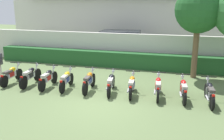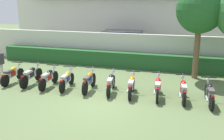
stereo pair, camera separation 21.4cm
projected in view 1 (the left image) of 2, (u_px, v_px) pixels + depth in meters
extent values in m
plane|color=#607547|center=(99.00, 105.00, 9.95)|extent=(60.00, 60.00, 0.00)
cube|color=silver|center=(153.00, 0.00, 21.93)|extent=(23.10, 6.00, 8.04)
cube|color=silver|center=(135.00, 50.00, 15.96)|extent=(21.95, 0.30, 1.97)
cube|color=#235628|center=(132.00, 60.00, 15.44)|extent=(17.56, 0.70, 0.93)
cube|color=#9EA3A8|center=(123.00, 47.00, 18.35)|extent=(4.63, 2.18, 1.00)
cube|color=#2D333D|center=(120.00, 35.00, 18.18)|extent=(2.82, 1.90, 0.65)
cylinder|color=black|center=(146.00, 51.00, 19.01)|extent=(0.69, 0.27, 0.68)
cylinder|color=black|center=(144.00, 56.00, 17.26)|extent=(0.69, 0.27, 0.68)
cylinder|color=black|center=(105.00, 50.00, 19.64)|extent=(0.69, 0.27, 0.68)
cylinder|color=black|center=(98.00, 54.00, 17.89)|extent=(0.69, 0.27, 0.68)
cylinder|color=brown|center=(195.00, 52.00, 13.30)|extent=(0.29, 0.29, 2.66)
sphere|color=#235B28|center=(199.00, 10.00, 12.76)|extent=(2.32, 2.32, 2.32)
cylinder|color=black|center=(19.00, 74.00, 13.16)|extent=(0.13, 0.58, 0.58)
cylinder|color=black|center=(4.00, 81.00, 11.96)|extent=(0.13, 0.58, 0.58)
cube|color=silver|center=(11.00, 75.00, 12.47)|extent=(0.24, 0.61, 0.22)
ellipsoid|color=yellow|center=(12.00, 69.00, 12.58)|extent=(0.25, 0.45, 0.22)
cube|color=#4C4742|center=(8.00, 72.00, 12.20)|extent=(0.24, 0.53, 0.10)
cube|color=red|center=(2.00, 76.00, 11.80)|extent=(0.11, 0.09, 0.08)
cylinder|color=silver|center=(17.00, 69.00, 12.99)|extent=(0.07, 0.23, 0.65)
cylinder|color=black|center=(16.00, 63.00, 12.82)|extent=(0.60, 0.08, 0.04)
sphere|color=silver|center=(18.00, 65.00, 13.05)|extent=(0.14, 0.14, 0.14)
cylinder|color=silver|center=(6.00, 79.00, 12.30)|extent=(0.11, 0.55, 0.07)
cube|color=#A51414|center=(10.00, 74.00, 12.41)|extent=(0.27, 0.38, 0.20)
cylinder|color=black|center=(38.00, 75.00, 12.97)|extent=(0.13, 0.63, 0.63)
cylinder|color=black|center=(23.00, 83.00, 11.71)|extent=(0.13, 0.63, 0.63)
cube|color=silver|center=(30.00, 76.00, 12.25)|extent=(0.24, 0.61, 0.22)
ellipsoid|color=black|center=(31.00, 70.00, 12.36)|extent=(0.25, 0.45, 0.22)
cube|color=beige|center=(27.00, 73.00, 11.98)|extent=(0.24, 0.53, 0.10)
cube|color=red|center=(22.00, 77.00, 11.54)|extent=(0.11, 0.09, 0.08)
cylinder|color=silver|center=(36.00, 69.00, 12.81)|extent=(0.07, 0.23, 0.65)
cylinder|color=black|center=(35.00, 63.00, 12.64)|extent=(0.60, 0.08, 0.04)
sphere|color=silver|center=(37.00, 65.00, 12.87)|extent=(0.14, 0.14, 0.14)
cylinder|color=silver|center=(25.00, 80.00, 12.08)|extent=(0.11, 0.55, 0.07)
cube|color=black|center=(29.00, 75.00, 12.19)|extent=(0.27, 0.38, 0.20)
cylinder|color=black|center=(54.00, 77.00, 12.60)|extent=(0.13, 0.59, 0.58)
cylinder|color=black|center=(42.00, 85.00, 11.38)|extent=(0.13, 0.59, 0.58)
cube|color=silver|center=(48.00, 78.00, 11.91)|extent=(0.24, 0.61, 0.22)
ellipsoid|color=black|center=(49.00, 73.00, 12.01)|extent=(0.25, 0.45, 0.22)
cube|color=beige|center=(45.00, 75.00, 11.64)|extent=(0.24, 0.53, 0.10)
cube|color=red|center=(40.00, 80.00, 11.22)|extent=(0.11, 0.09, 0.08)
cylinder|color=silver|center=(53.00, 71.00, 12.43)|extent=(0.07, 0.23, 0.65)
cylinder|color=black|center=(52.00, 65.00, 12.27)|extent=(0.60, 0.08, 0.04)
sphere|color=silver|center=(54.00, 67.00, 12.49)|extent=(0.14, 0.14, 0.14)
cylinder|color=silver|center=(43.00, 82.00, 11.73)|extent=(0.11, 0.55, 0.07)
cube|color=#A51414|center=(47.00, 78.00, 11.85)|extent=(0.27, 0.38, 0.20)
cylinder|color=black|center=(71.00, 79.00, 12.36)|extent=(0.16, 0.57, 0.57)
cylinder|color=black|center=(62.00, 87.00, 11.20)|extent=(0.16, 0.57, 0.57)
cube|color=silver|center=(66.00, 80.00, 11.69)|extent=(0.27, 0.62, 0.22)
ellipsoid|color=yellow|center=(67.00, 74.00, 11.80)|extent=(0.27, 0.46, 0.22)
cube|color=#B2ADA3|center=(64.00, 77.00, 11.42)|extent=(0.26, 0.54, 0.10)
cube|color=red|center=(61.00, 81.00, 11.03)|extent=(0.11, 0.09, 0.08)
cylinder|color=silver|center=(70.00, 73.00, 12.19)|extent=(0.08, 0.23, 0.65)
cylinder|color=black|center=(69.00, 67.00, 12.02)|extent=(0.60, 0.11, 0.04)
sphere|color=silver|center=(71.00, 69.00, 12.25)|extent=(0.14, 0.14, 0.14)
cylinder|color=silver|center=(62.00, 84.00, 11.50)|extent=(0.14, 0.55, 0.07)
cube|color=navy|center=(66.00, 79.00, 11.63)|extent=(0.28, 0.39, 0.20)
cylinder|color=black|center=(93.00, 80.00, 12.10)|extent=(0.15, 0.63, 0.62)
cylinder|color=black|center=(85.00, 88.00, 10.93)|extent=(0.15, 0.63, 0.62)
cube|color=silver|center=(89.00, 81.00, 11.43)|extent=(0.25, 0.62, 0.22)
ellipsoid|color=orange|center=(90.00, 75.00, 11.53)|extent=(0.26, 0.46, 0.22)
cube|color=#4C4742|center=(87.00, 78.00, 11.16)|extent=(0.25, 0.54, 0.10)
cube|color=red|center=(84.00, 83.00, 10.76)|extent=(0.11, 0.09, 0.08)
cylinder|color=silver|center=(92.00, 74.00, 11.94)|extent=(0.07, 0.23, 0.65)
cylinder|color=black|center=(91.00, 68.00, 11.77)|extent=(0.60, 0.09, 0.04)
sphere|color=silver|center=(93.00, 70.00, 11.99)|extent=(0.14, 0.14, 0.14)
cylinder|color=silver|center=(85.00, 85.00, 11.25)|extent=(0.12, 0.55, 0.07)
cube|color=navy|center=(88.00, 80.00, 11.37)|extent=(0.27, 0.38, 0.20)
cylinder|color=black|center=(113.00, 82.00, 11.95)|extent=(0.18, 0.59, 0.58)
cylinder|color=black|center=(109.00, 91.00, 10.67)|extent=(0.18, 0.59, 0.58)
cube|color=silver|center=(111.00, 83.00, 11.22)|extent=(0.29, 0.62, 0.22)
ellipsoid|color=black|center=(111.00, 77.00, 11.33)|extent=(0.28, 0.47, 0.22)
cube|color=beige|center=(110.00, 80.00, 10.95)|extent=(0.28, 0.54, 0.10)
cube|color=red|center=(108.00, 85.00, 10.50)|extent=(0.11, 0.09, 0.08)
cylinder|color=silver|center=(113.00, 75.00, 11.78)|extent=(0.08, 0.23, 0.65)
cylinder|color=black|center=(113.00, 69.00, 11.61)|extent=(0.60, 0.13, 0.04)
sphere|color=silver|center=(113.00, 71.00, 11.84)|extent=(0.14, 0.14, 0.14)
cylinder|color=silver|center=(107.00, 88.00, 11.03)|extent=(0.15, 0.55, 0.07)
cube|color=black|center=(111.00, 82.00, 11.16)|extent=(0.29, 0.39, 0.20)
cylinder|color=black|center=(133.00, 84.00, 11.55)|extent=(0.16, 0.60, 0.59)
cylinder|color=black|center=(130.00, 93.00, 10.40)|extent=(0.16, 0.60, 0.59)
cube|color=silver|center=(132.00, 85.00, 10.89)|extent=(0.27, 0.62, 0.22)
ellipsoid|color=orange|center=(132.00, 79.00, 10.99)|extent=(0.27, 0.46, 0.22)
cube|color=beige|center=(131.00, 82.00, 10.62)|extent=(0.26, 0.54, 0.10)
cube|color=red|center=(130.00, 87.00, 10.23)|extent=(0.11, 0.09, 0.08)
cylinder|color=silver|center=(133.00, 78.00, 11.38)|extent=(0.08, 0.23, 0.65)
cylinder|color=black|center=(133.00, 71.00, 11.22)|extent=(0.60, 0.11, 0.04)
sphere|color=silver|center=(133.00, 73.00, 11.44)|extent=(0.14, 0.14, 0.14)
cylinder|color=silver|center=(128.00, 90.00, 10.70)|extent=(0.14, 0.55, 0.07)
cube|color=navy|center=(132.00, 85.00, 10.83)|extent=(0.28, 0.39, 0.20)
cylinder|color=black|center=(158.00, 86.00, 11.31)|extent=(0.16, 0.62, 0.62)
cylinder|color=black|center=(158.00, 95.00, 10.16)|extent=(0.16, 0.62, 0.62)
cube|color=silver|center=(158.00, 87.00, 10.65)|extent=(0.26, 0.62, 0.22)
ellipsoid|color=red|center=(158.00, 80.00, 10.75)|extent=(0.27, 0.46, 0.22)
cube|color=beige|center=(158.00, 84.00, 10.38)|extent=(0.25, 0.54, 0.10)
cube|color=red|center=(158.00, 89.00, 9.99)|extent=(0.11, 0.09, 0.08)
cylinder|color=silver|center=(158.00, 79.00, 11.15)|extent=(0.07, 0.23, 0.65)
cylinder|color=black|center=(159.00, 72.00, 10.98)|extent=(0.60, 0.10, 0.04)
sphere|color=silver|center=(159.00, 74.00, 11.20)|extent=(0.14, 0.14, 0.14)
cylinder|color=silver|center=(155.00, 92.00, 10.47)|extent=(0.13, 0.55, 0.07)
cube|color=#A51414|center=(158.00, 86.00, 10.59)|extent=(0.28, 0.38, 0.20)
cylinder|color=black|center=(182.00, 88.00, 11.06)|extent=(0.16, 0.60, 0.59)
cylinder|color=black|center=(185.00, 98.00, 9.89)|extent=(0.16, 0.60, 0.59)
cube|color=silver|center=(183.00, 89.00, 10.39)|extent=(0.27, 0.62, 0.22)
ellipsoid|color=red|center=(183.00, 83.00, 10.49)|extent=(0.27, 0.46, 0.22)
cube|color=#B2ADA3|center=(184.00, 86.00, 10.12)|extent=(0.26, 0.54, 0.10)
cube|color=red|center=(185.00, 92.00, 9.72)|extent=(0.11, 0.09, 0.08)
cylinder|color=silver|center=(182.00, 81.00, 10.90)|extent=(0.08, 0.23, 0.65)
cylinder|color=black|center=(183.00, 74.00, 10.73)|extent=(0.60, 0.11, 0.04)
sphere|color=silver|center=(182.00, 76.00, 10.95)|extent=(0.14, 0.14, 0.14)
cylinder|color=silver|center=(181.00, 94.00, 10.20)|extent=(0.14, 0.55, 0.07)
cube|color=#A51414|center=(184.00, 89.00, 10.33)|extent=(0.28, 0.39, 0.20)
cylinder|color=black|center=(206.00, 91.00, 10.72)|extent=(0.15, 0.59, 0.59)
cylinder|color=black|center=(212.00, 102.00, 9.48)|extent=(0.15, 0.59, 0.59)
cube|color=silver|center=(210.00, 93.00, 10.02)|extent=(0.26, 0.62, 0.22)
ellipsoid|color=black|center=(210.00, 86.00, 10.12)|extent=(0.26, 0.46, 0.22)
cube|color=#4C4742|center=(211.00, 90.00, 9.75)|extent=(0.25, 0.54, 0.10)
cube|color=red|center=(214.00, 96.00, 9.32)|extent=(0.11, 0.09, 0.08)
cylinder|color=silver|center=(208.00, 84.00, 10.55)|extent=(0.07, 0.23, 0.65)
cylinder|color=black|center=(209.00, 77.00, 10.39)|extent=(0.60, 0.09, 0.04)
sphere|color=silver|center=(208.00, 79.00, 10.61)|extent=(0.14, 0.14, 0.14)
cylinder|color=silver|center=(207.00, 98.00, 9.83)|extent=(0.12, 0.55, 0.07)
cube|color=black|center=(210.00, 92.00, 9.96)|extent=(0.27, 0.38, 0.20)
cylinder|color=silver|center=(0.00, 72.00, 13.19)|extent=(0.13, 0.13, 0.78)
cylinder|color=#38383D|center=(1.00, 58.00, 13.18)|extent=(0.09, 0.09, 0.52)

